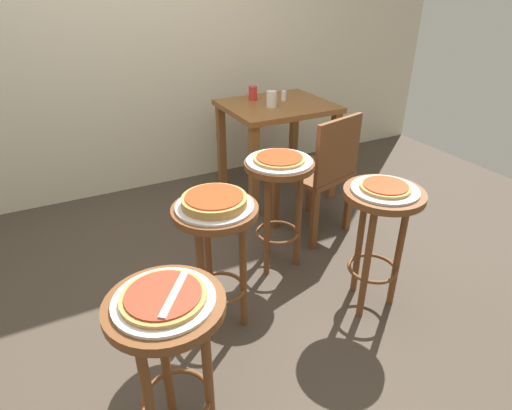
{
  "coord_description": "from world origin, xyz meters",
  "views": [
    {
      "loc": [
        -0.63,
        -1.81,
        1.61
      ],
      "look_at": [
        0.2,
        -0.18,
        0.62
      ],
      "focal_mm": 29.91,
      "sensor_mm": 36.0,
      "label": 1
    }
  ],
  "objects_px": {
    "dining_table": "(277,121)",
    "serving_plate_rear": "(279,161)",
    "serving_plate_middle": "(385,190)",
    "wooden_chair": "(322,171)",
    "cup_near_edge": "(272,99)",
    "stool_leftside": "(216,240)",
    "pizza_foreground": "(163,296)",
    "stool_foreground": "(170,342)",
    "pizza_server_knife": "(174,294)",
    "stool_rear": "(279,190)",
    "pizza_rear": "(279,158)",
    "cup_far_edge": "(253,93)",
    "serving_plate_leftside": "(215,206)",
    "stool_middle": "(380,222)",
    "pizza_middle": "(385,187)",
    "serving_plate_foreground": "(164,300)",
    "pizza_leftside": "(214,200)",
    "condiment_shaker": "(284,96)"
  },
  "relations": [
    {
      "from": "serving_plate_leftside",
      "to": "cup_far_edge",
      "type": "xyz_separation_m",
      "value": [
        0.91,
        1.42,
        0.1
      ]
    },
    {
      "from": "stool_leftside",
      "to": "dining_table",
      "type": "xyz_separation_m",
      "value": [
        1.03,
        1.23,
        0.09
      ]
    },
    {
      "from": "serving_plate_middle",
      "to": "stool_middle",
      "type": "bearing_deg",
      "value": 180.0
    },
    {
      "from": "serving_plate_rear",
      "to": "dining_table",
      "type": "xyz_separation_m",
      "value": [
        0.5,
        0.91,
        -0.09
      ]
    },
    {
      "from": "pizza_foreground",
      "to": "stool_leftside",
      "type": "relative_size",
      "value": 0.4
    },
    {
      "from": "pizza_server_knife",
      "to": "pizza_foreground",
      "type": "bearing_deg",
      "value": 93.08
    },
    {
      "from": "condiment_shaker",
      "to": "pizza_server_knife",
      "type": "height_order",
      "value": "condiment_shaker"
    },
    {
      "from": "dining_table",
      "to": "serving_plate_rear",
      "type": "bearing_deg",
      "value": -118.99
    },
    {
      "from": "serving_plate_leftside",
      "to": "cup_near_edge",
      "type": "xyz_separation_m",
      "value": [
        0.94,
        1.17,
        0.1
      ]
    },
    {
      "from": "cup_far_edge",
      "to": "stool_rear",
      "type": "bearing_deg",
      "value": -109.57
    },
    {
      "from": "stool_leftside",
      "to": "pizza_server_knife",
      "type": "xyz_separation_m",
      "value": [
        -0.35,
        -0.53,
        0.21
      ]
    },
    {
      "from": "stool_foreground",
      "to": "pizza_middle",
      "type": "bearing_deg",
      "value": 13.75
    },
    {
      "from": "pizza_middle",
      "to": "cup_far_edge",
      "type": "bearing_deg",
      "value": 85.94
    },
    {
      "from": "serving_plate_leftside",
      "to": "stool_rear",
      "type": "distance_m",
      "value": 0.64
    },
    {
      "from": "dining_table",
      "to": "pizza_server_knife",
      "type": "height_order",
      "value": "dining_table"
    },
    {
      "from": "pizza_leftside",
      "to": "cup_far_edge",
      "type": "height_order",
      "value": "cup_far_edge"
    },
    {
      "from": "serving_plate_leftside",
      "to": "pizza_leftside",
      "type": "height_order",
      "value": "pizza_leftside"
    },
    {
      "from": "pizza_middle",
      "to": "stool_leftside",
      "type": "xyz_separation_m",
      "value": [
        -0.79,
        0.22,
        -0.2
      ]
    },
    {
      "from": "stool_leftside",
      "to": "pizza_server_knife",
      "type": "bearing_deg",
      "value": -123.69
    },
    {
      "from": "stool_rear",
      "to": "pizza_server_knife",
      "type": "xyz_separation_m",
      "value": [
        -0.88,
        -0.85,
        0.21
      ]
    },
    {
      "from": "cup_far_edge",
      "to": "stool_middle",
      "type": "bearing_deg",
      "value": -94.06
    },
    {
      "from": "serving_plate_foreground",
      "to": "stool_leftside",
      "type": "xyz_separation_m",
      "value": [
        0.38,
        0.51,
        -0.18
      ]
    },
    {
      "from": "serving_plate_foreground",
      "to": "cup_near_edge",
      "type": "height_order",
      "value": "cup_near_edge"
    },
    {
      "from": "stool_rear",
      "to": "cup_far_edge",
      "type": "bearing_deg",
      "value": 70.43
    },
    {
      "from": "stool_leftside",
      "to": "pizza_foreground",
      "type": "bearing_deg",
      "value": -126.93
    },
    {
      "from": "cup_near_edge",
      "to": "wooden_chair",
      "type": "height_order",
      "value": "cup_near_edge"
    },
    {
      "from": "serving_plate_middle",
      "to": "wooden_chair",
      "type": "height_order",
      "value": "wooden_chair"
    },
    {
      "from": "serving_plate_foreground",
      "to": "pizza_middle",
      "type": "height_order",
      "value": "pizza_middle"
    },
    {
      "from": "stool_leftside",
      "to": "pizza_leftside",
      "type": "distance_m",
      "value": 0.21
    },
    {
      "from": "cup_far_edge",
      "to": "cup_near_edge",
      "type": "bearing_deg",
      "value": -83.07
    },
    {
      "from": "stool_middle",
      "to": "pizza_middle",
      "type": "relative_size",
      "value": 2.84
    },
    {
      "from": "pizza_rear",
      "to": "cup_near_edge",
      "type": "height_order",
      "value": "cup_near_edge"
    },
    {
      "from": "stool_foreground",
      "to": "pizza_server_knife",
      "type": "height_order",
      "value": "pizza_server_knife"
    },
    {
      "from": "serving_plate_middle",
      "to": "stool_foreground",
      "type": "bearing_deg",
      "value": -166.25
    },
    {
      "from": "serving_plate_foreground",
      "to": "cup_far_edge",
      "type": "height_order",
      "value": "cup_far_edge"
    },
    {
      "from": "stool_rear",
      "to": "pizza_rear",
      "type": "relative_size",
      "value": 2.38
    },
    {
      "from": "stool_foreground",
      "to": "serving_plate_rear",
      "type": "distance_m",
      "value": 1.25
    },
    {
      "from": "stool_foreground",
      "to": "stool_middle",
      "type": "xyz_separation_m",
      "value": [
        1.18,
        0.29,
        0.0
      ]
    },
    {
      "from": "condiment_shaker",
      "to": "stool_foreground",
      "type": "bearing_deg",
      "value": -129.8
    },
    {
      "from": "serving_plate_foreground",
      "to": "stool_rear",
      "type": "relative_size",
      "value": 0.48
    },
    {
      "from": "serving_plate_foreground",
      "to": "cup_far_edge",
      "type": "relative_size",
      "value": 3.1
    },
    {
      "from": "cup_far_edge",
      "to": "condiment_shaker",
      "type": "relative_size",
      "value": 1.42
    },
    {
      "from": "wooden_chair",
      "to": "pizza_foreground",
      "type": "bearing_deg",
      "value": -142.6
    },
    {
      "from": "stool_leftside",
      "to": "pizza_leftside",
      "type": "bearing_deg",
      "value": 82.87
    },
    {
      "from": "cup_far_edge",
      "to": "wooden_chair",
      "type": "height_order",
      "value": "same"
    },
    {
      "from": "stool_rear",
      "to": "pizza_leftside",
      "type": "bearing_deg",
      "value": -148.13
    },
    {
      "from": "dining_table",
      "to": "condiment_shaker",
      "type": "height_order",
      "value": "condiment_shaker"
    },
    {
      "from": "pizza_middle",
      "to": "condiment_shaker",
      "type": "bearing_deg",
      "value": 77.96
    },
    {
      "from": "stool_foreground",
      "to": "pizza_foreground",
      "type": "distance_m",
      "value": 0.2
    },
    {
      "from": "pizza_middle",
      "to": "pizza_leftside",
      "type": "bearing_deg",
      "value": 164.38
    }
  ]
}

